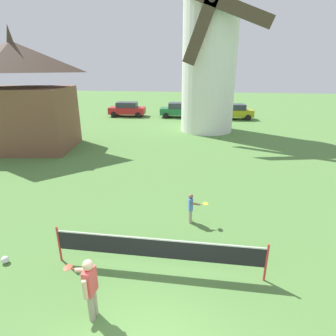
% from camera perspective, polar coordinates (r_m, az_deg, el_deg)
% --- Properties ---
extents(windmill, '(8.49, 5.09, 13.77)m').
position_cam_1_polar(windmill, '(23.98, 8.67, 23.24)').
color(windmill, white).
rests_on(windmill, ground_plane).
extents(tennis_net, '(5.66, 0.06, 1.10)m').
position_cam_1_polar(tennis_net, '(7.57, -2.24, -16.36)').
color(tennis_net, red).
rests_on(tennis_net, ground_plane).
extents(player_near, '(0.81, 0.62, 1.51)m').
position_cam_1_polar(player_near, '(6.52, -15.97, -22.48)').
color(player_near, '#9E937F').
rests_on(player_near, ground_plane).
extents(player_far, '(0.73, 0.36, 1.10)m').
position_cam_1_polar(player_far, '(9.71, 4.87, -7.95)').
color(player_far, '#9E937F').
rests_on(player_far, ground_plane).
extents(stray_ball, '(0.21, 0.21, 0.21)m').
position_cam_1_polar(stray_ball, '(9.35, -30.75, -16.05)').
color(stray_ball, silver).
rests_on(stray_ball, ground_plane).
extents(parked_car_red, '(4.08, 2.12, 1.56)m').
position_cam_1_polar(parked_car_red, '(31.70, -8.49, 12.02)').
color(parked_car_red, red).
rests_on(parked_car_red, ground_plane).
extents(parked_car_green, '(4.28, 2.13, 1.56)m').
position_cam_1_polar(parked_car_green, '(30.80, 2.37, 11.98)').
color(parked_car_green, '#1E6638').
rests_on(parked_car_green, ground_plane).
extents(parked_car_mustard, '(4.00, 2.21, 1.56)m').
position_cam_1_polar(parked_car_mustard, '(30.41, 13.56, 11.34)').
color(parked_car_mustard, '#999919').
rests_on(parked_car_mustard, ground_plane).
extents(chapel, '(6.97, 5.58, 7.60)m').
position_cam_1_polar(chapel, '(20.47, -28.31, 12.49)').
color(chapel, brown).
rests_on(chapel, ground_plane).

